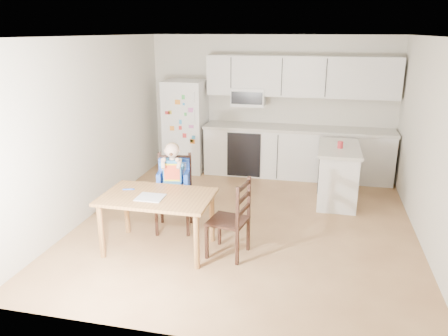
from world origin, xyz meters
The scene contains 10 objects.
room centered at (0.00, 0.48, 1.25)m, with size 4.52×5.01×2.51m.
refrigerator centered at (-1.55, 2.15, 0.85)m, with size 0.72×0.70×1.70m, color silver.
kitchen_run centered at (0.50, 2.24, 0.88)m, with size 3.37×0.62×2.15m.
kitchen_island centered at (1.23, 1.12, 0.44)m, with size 0.62×1.18×0.87m.
red_cup centered at (1.23, 1.05, 0.93)m, with size 0.08×0.08×0.10m, color #B42A30.
dining_table centered at (-0.91, -1.01, 0.61)m, with size 1.31×0.84×0.70m.
napkin centered at (-0.96, -1.10, 0.71)m, with size 0.31×0.27×0.01m, color #A1A1A6.
toddler_spoon centered at (-1.33, -0.91, 0.71)m, with size 0.02×0.02×0.12m, color #1D46B3.
chair_booster centered at (-0.92, -0.39, 0.72)m, with size 0.53×0.53×1.20m.
chair_side centered at (0.03, -0.97, 0.54)m, with size 0.48×0.48×0.95m.
Camera 1 is at (0.93, -5.55, 2.57)m, focal length 35.00 mm.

